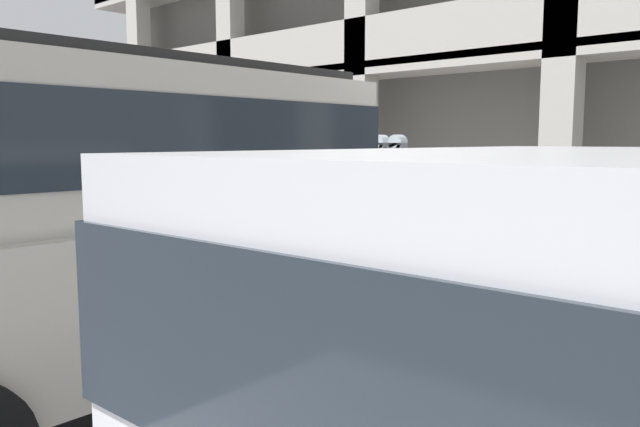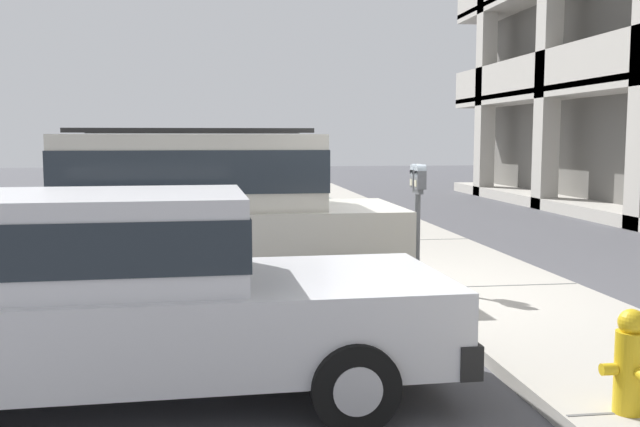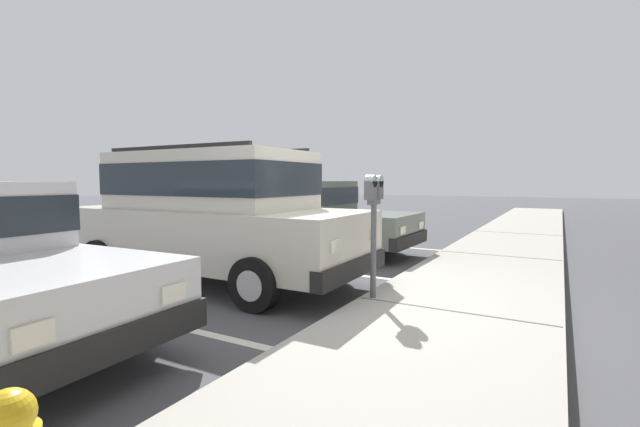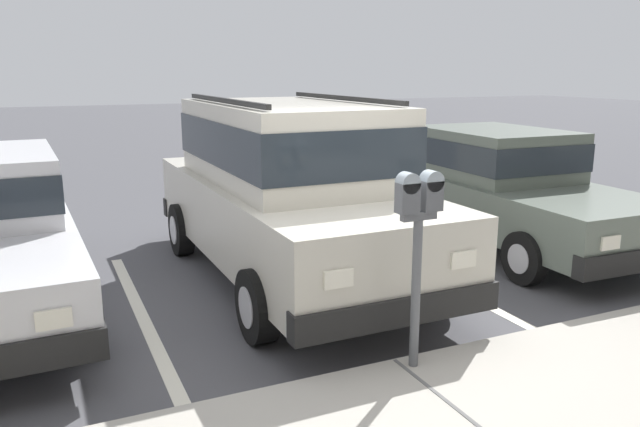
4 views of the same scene
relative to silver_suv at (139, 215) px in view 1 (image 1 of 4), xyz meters
The scene contains 5 objects.
ground_plane 2.56m from the silver_suv, 87.05° to the left, with size 80.00×80.00×0.10m.
sidewalk 3.73m from the silver_suv, 88.12° to the left, with size 40.00×2.20×0.12m.
parking_stall_lines 2.22m from the silver_suv, 27.17° to the left, with size 12.97×4.80×0.01m.
silver_suv is the anchor object (origin of this frame).
parking_meter_near 2.64m from the silver_suv, 89.27° to the left, with size 0.35×0.12×1.50m.
Camera 1 is at (3.41, -4.41, 1.56)m, focal length 35.00 mm.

